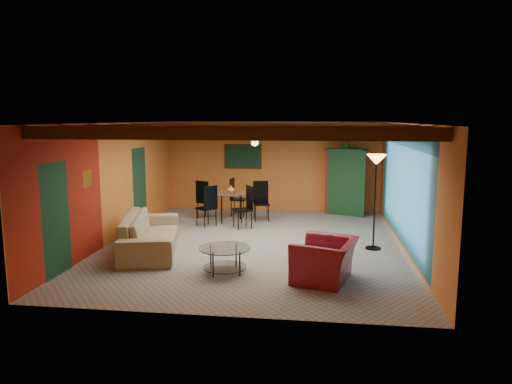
# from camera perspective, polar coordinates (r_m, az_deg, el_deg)

# --- Properties ---
(room) EXTENTS (6.52, 8.01, 2.71)m
(room) POSITION_cam_1_polar(r_m,az_deg,el_deg) (10.51, -0.06, 6.46)
(room) COLOR gray
(room) RESTS_ON ground
(sofa) EXTENTS (1.68, 2.87, 0.79)m
(sofa) POSITION_cam_1_polar(r_m,az_deg,el_deg) (10.33, -12.59, -4.84)
(sofa) COLOR #8E7C5B
(sofa) RESTS_ON ground
(armchair) EXTENTS (1.25, 1.35, 0.73)m
(armchair) POSITION_cam_1_polar(r_m,az_deg,el_deg) (8.38, 8.29, -8.14)
(armchair) COLOR maroon
(armchair) RESTS_ON ground
(coffee_table) EXTENTS (1.20, 1.20, 0.48)m
(coffee_table) POSITION_cam_1_polar(r_m,az_deg,el_deg) (8.76, -3.77, -8.15)
(coffee_table) COLOR silver
(coffee_table) RESTS_ON ground
(dining_table) EXTENTS (2.53, 2.53, 1.10)m
(dining_table) POSITION_cam_1_polar(r_m,az_deg,el_deg) (12.91, -3.01, -1.19)
(dining_table) COLOR silver
(dining_table) RESTS_ON ground
(armoire) EXTENTS (1.18, 0.87, 1.87)m
(armoire) POSITION_cam_1_polar(r_m,az_deg,el_deg) (14.15, 10.75, 1.14)
(armoire) COLOR maroon
(armoire) RESTS_ON ground
(floor_lamp) EXTENTS (0.55, 0.55, 2.06)m
(floor_lamp) POSITION_cam_1_polar(r_m,az_deg,el_deg) (10.43, 14.13, -1.19)
(floor_lamp) COLOR black
(floor_lamp) RESTS_ON ground
(ceiling_fan) EXTENTS (1.50, 1.50, 0.44)m
(ceiling_fan) POSITION_cam_1_polar(r_m,az_deg,el_deg) (10.40, -0.14, 6.43)
(ceiling_fan) COLOR #472614
(ceiling_fan) RESTS_ON ceiling
(painting) EXTENTS (1.05, 0.03, 0.65)m
(painting) POSITION_cam_1_polar(r_m,az_deg,el_deg) (14.48, -1.60, 4.31)
(painting) COLOR black
(painting) RESTS_ON wall_back
(potted_plant) EXTENTS (0.45, 0.41, 0.45)m
(potted_plant) POSITION_cam_1_polar(r_m,az_deg,el_deg) (14.04, 10.89, 5.84)
(potted_plant) COLOR #26661E
(potted_plant) RESTS_ON armoire
(vase) EXTENTS (0.23, 0.23, 0.21)m
(vase) POSITION_cam_1_polar(r_m,az_deg,el_deg) (12.81, -3.04, 1.70)
(vase) COLOR orange
(vase) RESTS_ON dining_table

